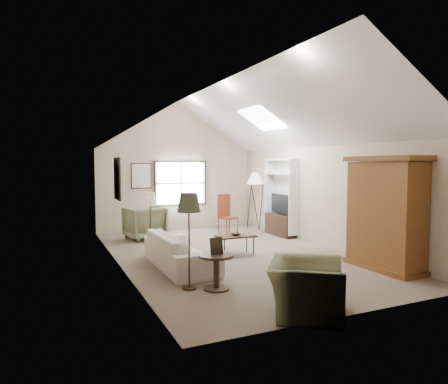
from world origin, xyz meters
name	(u,v)px	position (x,y,z in m)	size (l,w,h in m)	color
room_shell	(231,112)	(0.00, 0.00, 3.21)	(5.01, 8.01, 4.00)	#716050
window	(181,183)	(0.10, 3.96, 1.45)	(1.72, 0.08, 1.42)	black
skylight	(262,119)	(1.30, 0.90, 3.22)	(0.80, 1.20, 0.52)	white
wall_art	(130,177)	(-1.88, 1.94, 1.73)	(1.97, 3.71, 0.88)	black
armoire	(386,213)	(2.18, -2.40, 1.10)	(0.60, 1.50, 2.20)	brown
tv_alcove	(281,196)	(2.34, 1.60, 1.15)	(0.32, 1.30, 2.10)	white
media_console	(280,225)	(2.32, 1.60, 0.30)	(0.34, 1.18, 0.60)	#382316
tv_panel	(280,204)	(2.32, 1.60, 0.92)	(0.05, 0.90, 0.55)	black
sofa	(180,250)	(-1.42, -0.61, 0.34)	(2.32, 0.91, 0.68)	beige
armchair_near	(306,288)	(-0.62, -3.70, 0.36)	(1.11, 0.97, 0.72)	#6E714F
armchair_far	(145,223)	(-1.37, 2.67, 0.45)	(0.95, 0.98, 0.89)	#5E6043
coffee_table	(236,245)	(0.08, -0.08, 0.22)	(0.87, 0.48, 0.44)	#322214
bowl	(236,234)	(0.08, -0.08, 0.47)	(0.21, 0.21, 0.05)	#3E2819
side_table	(216,272)	(-1.32, -2.21, 0.29)	(0.58, 0.58, 0.58)	#352115
side_chair	(228,214)	(1.05, 2.44, 0.58)	(0.45, 0.45, 1.17)	maroon
tripod_lamp	(255,200)	(2.20, 2.87, 0.91)	(0.53, 0.53, 1.83)	white
dark_lamp	(189,240)	(-1.72, -2.01, 0.81)	(0.39, 0.39, 1.62)	#2A2F21
tan_lamp	(150,224)	(-1.72, 0.59, 0.73)	(0.29, 0.29, 1.45)	tan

